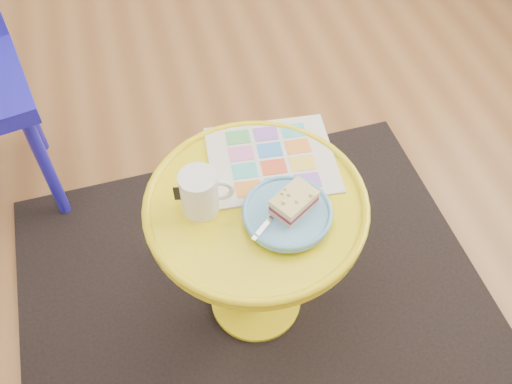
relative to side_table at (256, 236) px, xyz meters
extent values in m
plane|color=brown|center=(-0.48, 0.24, -0.34)|extent=(4.00, 4.00, 0.00)
cube|color=black|center=(0.00, 0.00, -0.33)|extent=(1.32, 1.12, 0.01)
cylinder|color=yellow|center=(0.00, 0.00, -0.33)|extent=(0.25, 0.25, 0.02)
cylinder|color=yellow|center=(0.00, 0.00, -0.10)|extent=(0.08, 0.08, 0.42)
cylinder|color=yellow|center=(0.00, 0.00, 0.12)|extent=(0.50, 0.50, 0.03)
cylinder|color=#1E19A6|center=(-0.50, 0.47, -0.14)|extent=(0.04, 0.04, 0.40)
cylinder|color=#1E19A6|center=(-0.56, 0.77, -0.14)|extent=(0.04, 0.04, 0.40)
cube|color=silver|center=(0.07, 0.11, 0.14)|extent=(0.31, 0.27, 0.01)
cylinder|color=white|center=(-0.12, 0.02, 0.19)|extent=(0.08, 0.08, 0.11)
torus|color=white|center=(-0.08, 0.01, 0.19)|extent=(0.06, 0.02, 0.06)
cylinder|color=#D1B78C|center=(-0.12, 0.02, 0.23)|extent=(0.07, 0.07, 0.01)
cylinder|color=#5FA2C9|center=(0.05, -0.06, 0.14)|extent=(0.07, 0.07, 0.01)
cylinder|color=#5FA2C9|center=(0.05, -0.06, 0.15)|extent=(0.19, 0.19, 0.01)
cube|color=#D3BC8C|center=(0.07, -0.05, 0.17)|extent=(0.11, 0.10, 0.01)
cube|color=maroon|center=(0.07, -0.05, 0.18)|extent=(0.11, 0.10, 0.01)
cube|color=#EADB8C|center=(0.07, -0.05, 0.19)|extent=(0.11, 0.10, 0.02)
cube|color=silver|center=(0.01, -0.07, 0.16)|extent=(0.09, 0.08, 0.00)
cube|color=silver|center=(0.06, -0.03, 0.16)|extent=(0.04, 0.04, 0.00)
camera|label=1|loc=(-0.20, -0.72, 1.14)|focal=40.00mm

